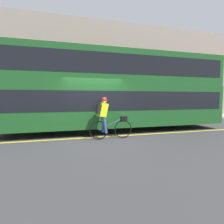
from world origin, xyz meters
name	(u,v)px	position (x,y,z in m)	size (l,w,h in m)	color
ground_plane	(96,139)	(0.00, 0.00, 0.00)	(80.00, 80.00, 0.00)	#38383A
road_center_line	(95,137)	(0.00, 0.26, 0.00)	(50.00, 0.14, 0.01)	yellow
sidewalk_curb	(82,120)	(0.00, 5.55, 0.06)	(60.00, 2.28, 0.12)	gray
building_facade	(80,69)	(0.00, 6.84, 3.86)	(60.00, 0.30, 7.71)	gray
bus	(116,88)	(1.34, 1.64, 2.15)	(10.98, 2.59, 3.87)	black
cyclist_on_bike	(107,117)	(0.42, -0.17, 0.91)	(1.77, 0.32, 1.69)	black
trash_bin	(127,113)	(3.38, 5.44, 0.53)	(0.45, 0.45, 0.82)	#515156
street_sign_post	(65,99)	(-1.15, 5.43, 1.60)	(0.36, 0.09, 2.65)	#59595B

